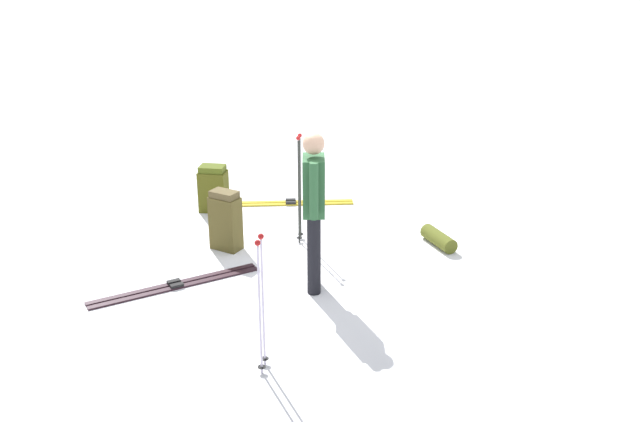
{
  "coord_description": "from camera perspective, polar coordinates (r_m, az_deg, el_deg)",
  "views": [
    {
      "loc": [
        -6.72,
        -3.02,
        3.59
      ],
      "look_at": [
        0.0,
        0.0,
        0.7
      ],
      "focal_mm": 41.05,
      "sensor_mm": 36.0,
      "label": 1
    }
  ],
  "objects": [
    {
      "name": "backpack_large_dark",
      "position": [
        8.64,
        -7.38,
        -0.76
      ],
      "size": [
        0.24,
        0.37,
        0.73
      ],
      "color": "#4E441D",
      "rests_on": "ground_plane"
    },
    {
      "name": "skier_standing",
      "position": [
        7.4,
        -0.49,
        0.55
      ],
      "size": [
        0.52,
        0.34,
        1.7
      ],
      "color": "black",
      "rests_on": "ground_plane"
    },
    {
      "name": "backpack_bright",
      "position": [
        9.84,
        -8.31,
        1.72
      ],
      "size": [
        0.34,
        0.42,
        0.63
      ],
      "color": "#474712",
      "rests_on": "ground_plane"
    },
    {
      "name": "ground_plane",
      "position": [
        8.19,
        0.0,
        -4.56
      ],
      "size": [
        80.0,
        80.0,
        0.0
      ],
      "primitive_type": "plane",
      "color": "white"
    },
    {
      "name": "ski_poles_planted_near",
      "position": [
        6.15,
        -4.61,
        -6.74
      ],
      "size": [
        0.19,
        0.11,
        1.25
      ],
      "color": "#B8B0C8",
      "rests_on": "ground_plane"
    },
    {
      "name": "ski_pair_far",
      "position": [
        10.09,
        -2.3,
        0.64
      ],
      "size": [
        0.95,
        1.61,
        0.05
      ],
      "color": "gold",
      "rests_on": "ground_plane"
    },
    {
      "name": "ski_poles_planted_far",
      "position": [
        8.66,
        -1.61,
        2.18
      ],
      "size": [
        0.18,
        0.1,
        1.33
      ],
      "color": "#242723",
      "rests_on": "ground_plane"
    },
    {
      "name": "sleeping_mat_rolled",
      "position": [
        8.86,
        9.23,
        -2.14
      ],
      "size": [
        0.5,
        0.53,
        0.18
      ],
      "primitive_type": "cylinder",
      "rotation": [
        0.0,
        1.57,
        3.97
      ],
      "color": "#4F551B",
      "rests_on": "ground_plane"
    },
    {
      "name": "ski_pair_near",
      "position": [
        7.97,
        -11.21,
        -5.71
      ],
      "size": [
        1.61,
        1.24,
        0.05
      ],
      "color": "black",
      "rests_on": "ground_plane"
    }
  ]
}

